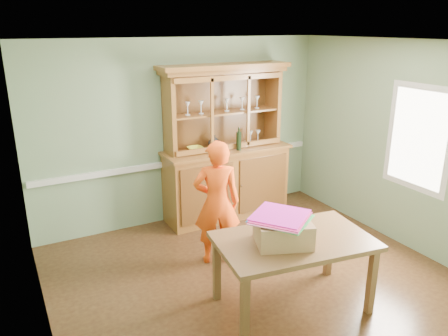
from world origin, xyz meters
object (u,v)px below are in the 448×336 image
dining_table (294,247)px  cardboard_box (283,232)px  china_hutch (226,165)px  person (217,203)px

dining_table → cardboard_box: (-0.16, -0.02, 0.22)m
china_hutch → cardboard_box: (-0.66, -2.42, 0.09)m
dining_table → person: bearing=110.3°
china_hutch → person: china_hutch is taller
person → cardboard_box: bearing=116.7°
dining_table → cardboard_box: size_ratio=3.18×
cardboard_box → china_hutch: bearing=74.8°
china_hutch → dining_table: china_hutch is taller
china_hutch → cardboard_box: bearing=-105.2°
china_hutch → person: bearing=-122.6°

